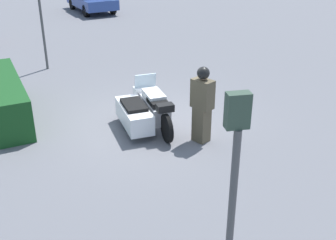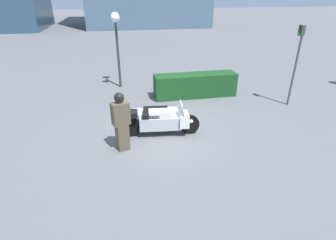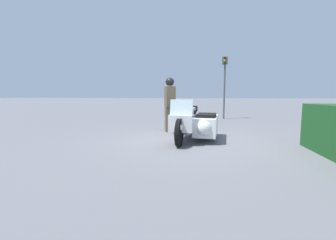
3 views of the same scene
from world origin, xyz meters
The scene contains 6 objects.
ground_plane centered at (0.00, 0.00, 0.00)m, with size 160.00×160.00×0.00m, color slate.
police_motorcycle centered at (0.00, 0.07, 0.48)m, with size 2.72×1.38×1.18m.
officer_rider centered at (-1.38, -0.89, 1.00)m, with size 0.59×0.46×1.89m.
hedge_bush_curbside centered at (2.20, 3.22, 0.54)m, with size 3.86×0.91×1.08m, color #19471E.
traffic_light_near centered at (5.91, 1.38, 2.20)m, with size 0.23×0.27×3.34m.
traffic_light_far centered at (-5.99, 1.42, 2.17)m, with size 0.22×0.29×3.29m.
Camera 1 is at (-9.28, 3.82, 4.87)m, focal length 45.00 mm.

